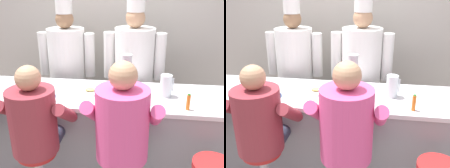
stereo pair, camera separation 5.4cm
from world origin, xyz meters
The scene contains 14 objects.
wall_back centered at (0.00, 1.72, 1.35)m, with size 10.00×0.06×2.70m.
diner_counter centered at (0.00, 0.37, 0.49)m, with size 2.92×0.74×0.97m.
ketchup_bottle_red centered at (0.31, 0.16, 1.09)m, with size 0.07×0.07×0.24m.
mustard_bottle_yellow centered at (0.16, 0.32, 1.07)m, with size 0.06×0.06×0.21m.
hot_sauce_bottle_orange centered at (0.77, 0.11, 1.05)m, with size 0.03×0.03×0.15m.
water_pitcher_clear centered at (0.60, 0.39, 1.08)m, with size 0.13×0.11×0.22m.
breakfast_plate centered at (-0.15, 0.38, 0.99)m, with size 0.23×0.23×0.05m.
cereal_bowl centered at (-0.88, 0.28, 1.00)m, with size 0.17×0.17×0.05m.
coffee_mug_blue centered at (-0.50, 0.13, 1.02)m, with size 0.13×0.09×0.10m.
cup_stack_steel centered at (0.22, 0.42, 1.17)m, with size 0.10×0.10×0.40m.
diner_seated_maroon centered at (-0.48, -0.23, 0.93)m, with size 0.57×0.57×1.44m.
diner_seated_pink centered at (0.24, -0.23, 0.95)m, with size 0.62×0.61×1.50m.
cook_in_whites_near centered at (-0.60, 1.10, 1.01)m, with size 0.72×0.46×1.84m.
cook_in_whites_far centered at (0.26, 1.03, 1.04)m, with size 0.74×0.47×1.88m.
Camera 1 is at (0.38, -2.01, 2.01)m, focal length 42.00 mm.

